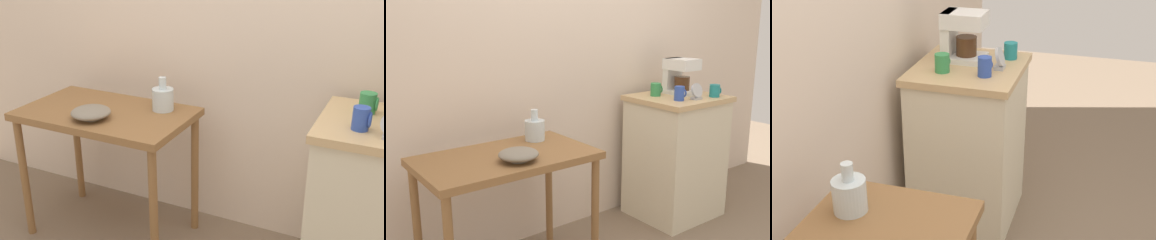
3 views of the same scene
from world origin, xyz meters
TOP-DOWN VIEW (x-y plane):
  - back_wall at (0.10, 0.42)m, footprint 4.40×0.10m
  - wooden_table at (-0.66, -0.03)m, footprint 0.93×0.55m
  - kitchen_counter at (0.78, 0.04)m, footprint 0.62×0.55m
  - bowl_stoneware at (-0.66, -0.16)m, footprint 0.20×0.20m
  - glass_carafe_vase at (-0.39, 0.12)m, footprint 0.12×0.12m
  - coffee_maker at (0.86, 0.11)m, footprint 0.18×0.22m
  - mug_tall_green at (0.65, 0.14)m, footprint 0.08×0.07m
  - mug_blue at (0.65, -0.08)m, footprint 0.08×0.07m
  - mug_dark_teal at (0.96, -0.14)m, footprint 0.08×0.07m
  - table_clock at (0.78, -0.12)m, footprint 0.10×0.05m

SIDE VIEW (x-z plane):
  - kitchen_counter at x=0.78m, z-range 0.00..0.91m
  - wooden_table at x=-0.66m, z-range 0.28..1.04m
  - bowl_stoneware at x=-0.66m, z-range 0.77..0.83m
  - glass_carafe_vase at x=-0.39m, z-range 0.74..0.92m
  - mug_dark_teal at x=0.96m, z-range 0.91..1.00m
  - mug_tall_green at x=0.65m, z-range 0.91..1.00m
  - mug_blue at x=0.65m, z-range 0.91..1.01m
  - table_clock at x=0.78m, z-range 0.91..1.02m
  - coffee_maker at x=0.86m, z-range 0.92..1.18m
  - back_wall at x=0.10m, z-range 0.00..2.80m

